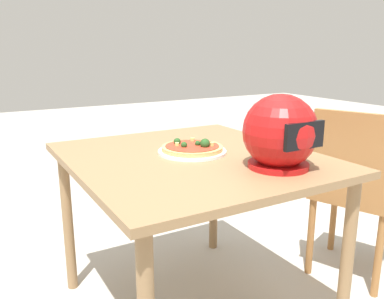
# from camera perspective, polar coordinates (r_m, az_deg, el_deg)

# --- Properties ---
(dining_table) EXTENTS (0.97, 1.08, 0.75)m
(dining_table) POSITION_cam_1_polar(r_m,az_deg,el_deg) (1.70, -0.02, -3.59)
(dining_table) COLOR olive
(dining_table) RESTS_ON ground
(pizza_plate) EXTENTS (0.29, 0.29, 0.01)m
(pizza_plate) POSITION_cam_1_polar(r_m,az_deg,el_deg) (1.71, 0.02, -0.30)
(pizza_plate) COLOR white
(pizza_plate) RESTS_ON dining_table
(pizza) EXTENTS (0.26, 0.26, 0.05)m
(pizza) POSITION_cam_1_polar(r_m,az_deg,el_deg) (1.71, 0.13, 0.32)
(pizza) COLOR tan
(pizza) RESTS_ON pizza_plate
(motorcycle_helmet) EXTENTS (0.28, 0.28, 0.28)m
(motorcycle_helmet) POSITION_cam_1_polar(r_m,az_deg,el_deg) (1.51, 12.42, 2.31)
(motorcycle_helmet) COLOR #B21414
(motorcycle_helmet) RESTS_ON dining_table
(chair_side) EXTENTS (0.52, 0.52, 0.90)m
(chair_side) POSITION_cam_1_polar(r_m,az_deg,el_deg) (2.19, 21.99, -4.98)
(chair_side) COLOR #996638
(chair_side) RESTS_ON ground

